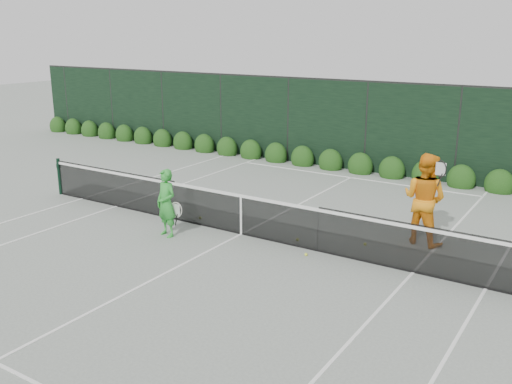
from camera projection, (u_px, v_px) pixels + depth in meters
The scene contains 8 objects.
ground at pixel (241, 234), 13.43m from camera, with size 80.00×80.00×0.00m, color gray.
tennis_net at pixel (240, 213), 13.29m from camera, with size 12.90×0.10×1.07m.
player_woman at pixel (166, 203), 13.13m from camera, with size 0.67×0.50×1.59m.
player_man at pixel (424, 199), 12.62m from camera, with size 1.14×0.97×2.07m.
court_lines at pixel (241, 234), 13.42m from camera, with size 11.03×23.83×0.01m.
windscreen_fence at pixel (161, 201), 10.82m from camera, with size 32.00×21.07×3.06m.
hedge_row at pixel (360, 166), 19.16m from camera, with size 31.66×0.65×0.94m.
tennis_balls at pixel (289, 238), 13.09m from camera, with size 4.33×1.33×0.07m.
Camera 1 is at (7.12, -10.46, 4.61)m, focal length 40.00 mm.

